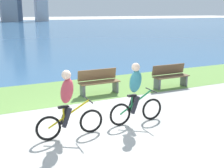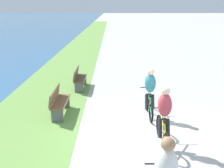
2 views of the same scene
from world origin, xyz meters
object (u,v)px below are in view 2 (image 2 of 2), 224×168
object	(u,v)px
cyclist_lead	(150,93)
bench_near_path	(59,102)
cyclist_trailing	(164,117)
bench_far_along_path	(79,78)

from	to	relation	value
cyclist_lead	bench_near_path	xyz separation A→B (m)	(0.21, 3.03, -0.38)
cyclist_trailing	bench_near_path	distance (m)	3.78
cyclist_trailing	bench_far_along_path	world-z (taller)	cyclist_trailing
cyclist_lead	bench_near_path	distance (m)	3.06
bench_far_along_path	cyclist_trailing	bearing A→B (deg)	-151.05
cyclist_trailing	bench_far_along_path	size ratio (longest dim) A/B	1.12
cyclist_lead	bench_far_along_path	bearing A→B (deg)	40.57
cyclist_lead	cyclist_trailing	xyz separation A→B (m)	(-1.89, -0.09, -0.00)
bench_near_path	bench_far_along_path	bearing A→B (deg)	-6.58
bench_far_along_path	cyclist_lead	bearing A→B (deg)	-139.43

